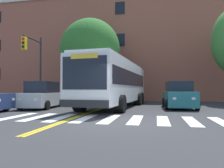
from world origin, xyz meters
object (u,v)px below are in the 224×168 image
car_tan_behind_bus (120,93)px  street_tree_curbside_small (90,50)px  traffic_light_far_corner (34,58)px  car_teal_far_lane (179,96)px  city_bus (116,83)px  car_silver_near_lane (42,96)px

car_tan_behind_bus → street_tree_curbside_small: (-2.03, -5.64, 4.30)m
traffic_light_far_corner → street_tree_curbside_small: (3.71, 3.81, 1.20)m
car_teal_far_lane → car_tan_behind_bus: 12.17m
city_bus → car_silver_near_lane: 5.20m
city_bus → car_teal_far_lane: bearing=-0.1°
car_tan_behind_bus → traffic_light_far_corner: 11.48m
car_tan_behind_bus → car_teal_far_lane: bearing=-61.3°
city_bus → car_tan_behind_bus: city_bus is taller
city_bus → car_tan_behind_bus: bearing=97.8°
car_tan_behind_bus → city_bus: bearing=-82.2°
city_bus → traffic_light_far_corner: bearing=170.4°
city_bus → car_silver_near_lane: size_ratio=2.67×
car_tan_behind_bus → street_tree_curbside_small: bearing=-109.8°
car_teal_far_lane → car_tan_behind_bus: bearing=118.7°
city_bus → traffic_light_far_corner: traffic_light_far_corner is taller
traffic_light_far_corner → street_tree_curbside_small: size_ratio=0.72×
street_tree_curbside_small → traffic_light_far_corner: bearing=-134.3°
traffic_light_far_corner → street_tree_curbside_small: street_tree_curbside_small is taller
city_bus → street_tree_curbside_small: 6.98m
city_bus → car_silver_near_lane: (-4.83, -1.68, -0.94)m
car_silver_near_lane → street_tree_curbside_small: size_ratio=0.52×
city_bus → car_teal_far_lane: 4.48m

